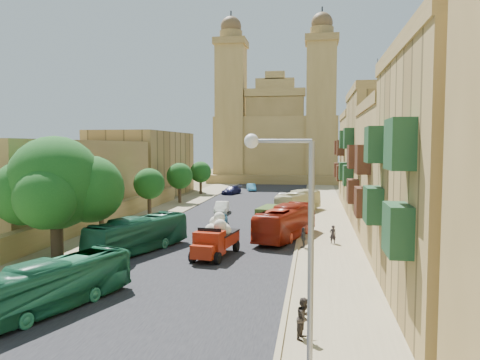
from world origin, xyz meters
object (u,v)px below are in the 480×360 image
(street_tree_b, at_px, (149,184))
(street_tree_a, at_px, (101,200))
(ficus_tree, at_px, (57,186))
(pedestrian_b, at_px, (304,318))
(bus_red_east, at_px, (286,222))
(streetlamp, at_px, (295,235))
(bus_green_north, at_px, (138,234))
(car_blue_a, at_px, (219,219))
(church, at_px, (277,138))
(bus_cream_east, at_px, (299,202))
(car_dkblue, at_px, (231,190))
(street_tree_d, at_px, (201,172))
(car_cream, at_px, (282,216))
(car_blue_b, at_px, (251,187))
(car_white_a, at_px, (222,207))
(pedestrian_c, at_px, (303,238))
(olive_pickup, at_px, (270,216))
(bus_green_south, at_px, (54,285))
(street_tree_c, at_px, (180,176))
(red_truck, at_px, (215,238))
(pedestrian_a, at_px, (333,234))
(car_white_b, at_px, (283,196))

(street_tree_b, bearing_deg, street_tree_a, -90.00)
(ficus_tree, relative_size, pedestrian_b, 5.04)
(ficus_tree, relative_size, bus_red_east, 0.86)
(streetlamp, distance_m, bus_green_north, 22.59)
(ficus_tree, relative_size, car_blue_a, 2.56)
(church, bearing_deg, car_blue_a, -90.96)
(bus_cream_east, distance_m, car_dkblue, 22.48)
(street_tree_d, bearing_deg, car_cream, -60.22)
(car_blue_b, distance_m, pedestrian_b, 62.53)
(bus_green_north, relative_size, car_white_a, 2.30)
(car_white_a, distance_m, pedestrian_c, 19.89)
(olive_pickup, bearing_deg, bus_green_south, -107.32)
(bus_red_east, height_order, pedestrian_b, bus_red_east)
(street_tree_c, relative_size, car_white_a, 1.34)
(street_tree_c, xyz_separation_m, car_blue_a, (9.00, -16.80, -3.12))
(red_truck, bearing_deg, car_white_a, 100.10)
(street_tree_d, bearing_deg, red_truck, -74.78)
(streetlamp, distance_m, bus_red_east, 25.77)
(olive_pickup, height_order, pedestrian_b, olive_pickup)
(pedestrian_c, bearing_deg, church, -163.39)
(street_tree_b, bearing_deg, car_white_a, 22.75)
(ficus_tree, bearing_deg, car_blue_a, 60.99)
(red_truck, distance_m, bus_green_north, 5.95)
(streetlamp, relative_size, car_dkblue, 1.85)
(bus_red_east, xyz_separation_m, car_blue_b, (-8.47, 41.02, -0.75))
(street_tree_c, relative_size, street_tree_d, 1.03)
(car_dkblue, height_order, pedestrian_a, pedestrian_a)
(red_truck, bearing_deg, bus_cream_east, 77.61)
(street_tree_b, bearing_deg, pedestrian_b, -60.10)
(car_white_b, distance_m, pedestrian_c, 31.55)
(car_cream, bearing_deg, car_blue_b, -63.85)
(pedestrian_a, xyz_separation_m, pedestrian_c, (-2.30, -1.95, 0.05))
(ficus_tree, relative_size, car_blue_b, 2.22)
(car_dkblue, height_order, car_white_b, car_dkblue)
(street_tree_a, relative_size, car_white_a, 1.15)
(car_blue_b, bearing_deg, bus_green_north, -105.71)
(church, height_order, bus_green_north, church)
(street_tree_c, relative_size, red_truck, 1.00)
(street_tree_c, distance_m, bus_cream_east, 18.00)
(street_tree_b, relative_size, bus_green_north, 0.57)
(car_white_a, height_order, car_blue_b, car_white_a)
(street_tree_c, relative_size, bus_red_east, 0.55)
(bus_green_south, distance_m, car_white_a, 32.91)
(streetlamp, bearing_deg, car_blue_b, 98.77)
(olive_pickup, bearing_deg, bus_cream_east, 74.82)
(ficus_tree, distance_m, car_white_b, 39.79)
(street_tree_d, relative_size, bus_green_south, 0.61)
(street_tree_d, distance_m, olive_pickup, 31.42)
(street_tree_c, xyz_separation_m, bus_cream_east, (16.50, -6.79, -2.41))
(red_truck, distance_m, car_blue_b, 48.55)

